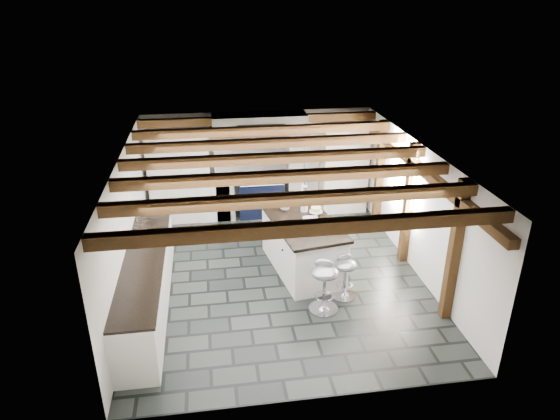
{
  "coord_description": "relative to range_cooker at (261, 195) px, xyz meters",
  "views": [
    {
      "loc": [
        -1.1,
        -7.65,
        4.74
      ],
      "look_at": [
        0.1,
        0.4,
        1.1
      ],
      "focal_mm": 32.0,
      "sensor_mm": 36.0,
      "label": 1
    }
  ],
  "objects": [
    {
      "name": "range_cooker",
      "position": [
        0.0,
        0.0,
        0.0
      ],
      "size": [
        1.0,
        0.63,
        0.99
      ],
      "color": "black",
      "rests_on": "ground"
    },
    {
      "name": "kitchen_island",
      "position": [
        0.47,
        -2.52,
        0.04
      ],
      "size": [
        1.35,
        2.13,
        1.31
      ],
      "rotation": [
        0.0,
        0.0,
        0.17
      ],
      "color": "white",
      "rests_on": "ground"
    },
    {
      "name": "bar_stool_near",
      "position": [
        0.99,
        -3.51,
        0.01
      ],
      "size": [
        0.44,
        0.44,
        0.77
      ],
      "rotation": [
        0.0,
        0.0,
        0.2
      ],
      "color": "silver",
      "rests_on": "ground"
    },
    {
      "name": "ground",
      "position": [
        0.0,
        -2.68,
        -0.47
      ],
      "size": [
        6.0,
        6.0,
        0.0
      ],
      "primitive_type": "plane",
      "color": "black",
      "rests_on": "ground"
    },
    {
      "name": "room_shell",
      "position": [
        -0.61,
        -1.26,
        0.6
      ],
      "size": [
        6.0,
        6.03,
        6.0
      ],
      "color": "silver",
      "rests_on": "ground"
    },
    {
      "name": "bar_stool_far",
      "position": [
        0.58,
        -3.83,
        0.08
      ],
      "size": [
        0.55,
        0.55,
        0.88
      ],
      "rotation": [
        0.0,
        0.0,
        -0.33
      ],
      "color": "silver",
      "rests_on": "ground"
    }
  ]
}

